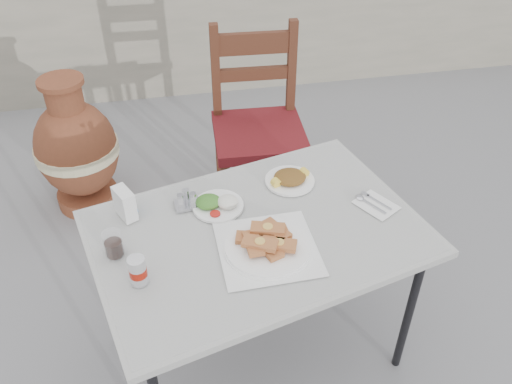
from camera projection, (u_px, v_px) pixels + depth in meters
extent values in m
plane|color=#5F5F61|center=(278.00, 352.00, 2.32)|extent=(80.00, 80.00, 0.00)
cylinder|color=black|center=(409.00, 313.00, 2.07)|extent=(0.03, 0.03, 0.65)
cylinder|color=black|center=(113.00, 285.00, 2.18)|extent=(0.03, 0.03, 0.65)
cylinder|color=black|center=(325.00, 216.00, 2.51)|extent=(0.03, 0.03, 0.65)
cube|color=silver|center=(258.00, 233.00, 1.91)|extent=(1.29, 1.03, 0.03)
cube|color=white|center=(258.00, 230.00, 1.90)|extent=(1.25, 0.98, 0.00)
cube|color=white|center=(268.00, 248.00, 1.82)|extent=(0.33, 0.33, 0.00)
cylinder|color=white|center=(268.00, 247.00, 1.82)|extent=(0.29, 0.29, 0.01)
cylinder|color=white|center=(268.00, 247.00, 1.82)|extent=(0.30, 0.30, 0.01)
cylinder|color=white|center=(218.00, 206.00, 1.99)|extent=(0.19, 0.19, 0.01)
ellipsoid|color=silver|center=(227.00, 202.00, 1.98)|extent=(0.08, 0.08, 0.04)
ellipsoid|color=#27621C|center=(208.00, 202.00, 1.98)|extent=(0.09, 0.09, 0.04)
cylinder|color=red|center=(215.00, 214.00, 1.95)|extent=(0.04, 0.04, 0.01)
cylinder|color=white|center=(290.00, 181.00, 2.11)|extent=(0.19, 0.19, 0.01)
ellipsoid|color=#225F17|center=(290.00, 177.00, 2.10)|extent=(0.13, 0.12, 0.04)
cylinder|color=yellow|center=(276.00, 183.00, 2.07)|extent=(0.04, 0.04, 0.04)
cylinder|color=yellow|center=(304.00, 172.00, 2.13)|extent=(0.04, 0.04, 0.04)
cylinder|color=silver|center=(138.00, 271.00, 1.68)|extent=(0.06, 0.06, 0.10)
cylinder|color=#A71A0B|center=(138.00, 272.00, 1.68)|extent=(0.06, 0.06, 0.03)
cylinder|color=silver|center=(136.00, 260.00, 1.65)|extent=(0.05, 0.05, 0.00)
cylinder|color=white|center=(113.00, 244.00, 1.78)|extent=(0.06, 0.06, 0.09)
cylinder|color=black|center=(114.00, 248.00, 1.79)|extent=(0.06, 0.06, 0.05)
cube|color=white|center=(125.00, 203.00, 1.92)|extent=(0.09, 0.11, 0.11)
cube|color=blue|center=(132.00, 202.00, 1.94)|extent=(0.04, 0.05, 0.07)
cube|color=silver|center=(187.00, 204.00, 2.00)|extent=(0.10, 0.08, 0.01)
cylinder|color=white|center=(181.00, 201.00, 1.96)|extent=(0.02, 0.02, 0.06)
cylinder|color=white|center=(193.00, 199.00, 1.97)|extent=(0.02, 0.02, 0.06)
cylinder|color=silver|center=(186.00, 195.00, 2.00)|extent=(0.03, 0.03, 0.05)
cube|color=white|center=(376.00, 205.00, 2.00)|extent=(0.17, 0.18, 0.00)
cube|color=silver|center=(373.00, 206.00, 1.99)|extent=(0.07, 0.10, 0.00)
ellipsoid|color=silver|center=(360.00, 197.00, 2.03)|extent=(0.03, 0.04, 0.01)
cube|color=silver|center=(379.00, 202.00, 2.01)|extent=(0.06, 0.10, 0.00)
cube|color=silver|center=(365.00, 194.00, 2.05)|extent=(0.03, 0.04, 0.00)
cube|color=#3E1B11|center=(227.00, 203.00, 2.73)|extent=(0.05, 0.05, 0.48)
cube|color=#3E1B11|center=(302.00, 196.00, 2.77)|extent=(0.05, 0.05, 0.48)
cube|color=#3E1B11|center=(220.00, 159.00, 3.03)|extent=(0.05, 0.05, 0.48)
cube|color=#3E1B11|center=(288.00, 154.00, 3.07)|extent=(0.05, 0.05, 0.48)
cube|color=maroon|center=(259.00, 135.00, 2.73)|extent=(0.47, 0.47, 0.05)
cube|color=#3E1B11|center=(216.00, 76.00, 2.71)|extent=(0.05, 0.05, 0.54)
cube|color=#3E1B11|center=(292.00, 71.00, 2.75)|extent=(0.05, 0.05, 0.54)
cube|color=#3E1B11|center=(254.00, 43.00, 2.63)|extent=(0.43, 0.06, 0.11)
cube|color=#3E1B11|center=(254.00, 74.00, 2.73)|extent=(0.43, 0.06, 0.06)
cylinder|color=brown|center=(88.00, 196.00, 3.09)|extent=(0.33, 0.33, 0.08)
ellipsoid|color=brown|center=(77.00, 149.00, 2.89)|extent=(0.44, 0.44, 0.55)
cylinder|color=beige|center=(77.00, 149.00, 2.89)|extent=(0.44, 0.44, 0.06)
cylinder|color=brown|center=(64.00, 99.00, 2.70)|extent=(0.19, 0.19, 0.17)
cylinder|color=brown|center=(60.00, 82.00, 2.64)|extent=(0.23, 0.23, 0.03)
cube|color=#9E9583|center=(202.00, 9.00, 3.87)|extent=(6.00, 0.25, 1.20)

